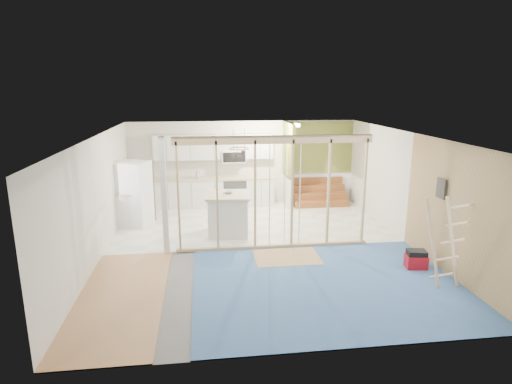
{
  "coord_description": "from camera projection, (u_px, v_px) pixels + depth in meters",
  "views": [
    {
      "loc": [
        -1.26,
        -9.11,
        3.6
      ],
      "look_at": [
        -0.02,
        0.6,
        1.2
      ],
      "focal_mm": 30.0,
      "sensor_mm": 36.0,
      "label": 1
    }
  ],
  "objects": [
    {
      "name": "bowl",
      "position": [
        228.0,
        192.0,
        10.6
      ],
      "size": [
        0.26,
        0.26,
        0.06
      ],
      "primitive_type": "imported",
      "rotation": [
        0.0,
        0.0,
        -0.04
      ],
      "color": "beige",
      "rests_on": "island"
    },
    {
      "name": "fridge",
      "position": [
        135.0,
        194.0,
        11.29
      ],
      "size": [
        0.96,
        0.93,
        1.72
      ],
      "rotation": [
        0.0,
        0.0,
        -0.35
      ],
      "color": "white",
      "rests_on": "room"
    },
    {
      "name": "island",
      "position": [
        228.0,
        214.0,
        10.65
      ],
      "size": [
        1.16,
        1.16,
        1.04
      ],
      "rotation": [
        0.0,
        0.0,
        -0.09
      ],
      "color": "silver",
      "rests_on": "room"
    },
    {
      "name": "green_partition",
      "position": [
        309.0,
        175.0,
        13.34
      ],
      "size": [
        2.25,
        1.51,
        2.6
      ],
      "color": "olive",
      "rests_on": "room"
    },
    {
      "name": "stud_frame",
      "position": [
        251.0,
        182.0,
        9.39
      ],
      "size": [
        4.66,
        0.14,
        2.6
      ],
      "color": "tan",
      "rests_on": "room"
    },
    {
      "name": "toolbox",
      "position": [
        416.0,
        260.0,
        8.69
      ],
      "size": [
        0.46,
        0.37,
        0.39
      ],
      "rotation": [
        0.0,
        0.0,
        -0.17
      ],
      "color": "maroon",
      "rests_on": "room"
    },
    {
      "name": "room",
      "position": [
        260.0,
        194.0,
        9.48
      ],
      "size": [
        7.01,
        8.01,
        2.61
      ],
      "color": "slate",
      "rests_on": "ground"
    },
    {
      "name": "base_cabinets",
      "position": [
        192.0,
        195.0,
        12.72
      ],
      "size": [
        4.45,
        2.24,
        0.93
      ],
      "color": "silver",
      "rests_on": "room"
    },
    {
      "name": "upper_cabinets",
      "position": [
        216.0,
        148.0,
        12.93
      ],
      "size": [
        3.6,
        0.41,
        0.85
      ],
      "color": "silver",
      "rests_on": "room"
    },
    {
      "name": "soap_bottle_a",
      "position": [
        198.0,
        173.0,
        12.84
      ],
      "size": [
        0.14,
        0.14,
        0.3
      ],
      "primitive_type": "imported",
      "rotation": [
        0.0,
        0.0,
        0.18
      ],
      "color": "#9DA3AF",
      "rests_on": "base_cabinets"
    },
    {
      "name": "floor_overlays",
      "position": [
        263.0,
        247.0,
        9.86
      ],
      "size": [
        7.0,
        8.0,
        0.03
      ],
      "color": "white",
      "rests_on": "room"
    },
    {
      "name": "pot_rack",
      "position": [
        239.0,
        151.0,
        11.1
      ],
      "size": [
        0.52,
        0.52,
        0.72
      ],
      "color": "black",
      "rests_on": "room"
    },
    {
      "name": "soap_bottle_b",
      "position": [
        258.0,
        173.0,
        13.11
      ],
      "size": [
        0.1,
        0.11,
        0.21
      ],
      "primitive_type": "imported",
      "rotation": [
        0.0,
        0.0,
        0.12
      ],
      "color": "silver",
      "rests_on": "base_cabinets"
    },
    {
      "name": "electrical_panel",
      "position": [
        441.0,
        188.0,
        8.47
      ],
      "size": [
        0.04,
        0.3,
        0.4
      ],
      "primitive_type": "cube",
      "color": "#36363B",
      "rests_on": "room"
    },
    {
      "name": "ceiling_light",
      "position": [
        295.0,
        125.0,
        12.25
      ],
      "size": [
        0.32,
        0.32,
        0.08
      ],
      "primitive_type": "cylinder",
      "color": "#FFEABF",
      "rests_on": "room"
    },
    {
      "name": "ladder",
      "position": [
        445.0,
        243.0,
        7.7
      ],
      "size": [
        0.92,
        0.11,
        1.72
      ],
      "rotation": [
        0.0,
        0.0,
        -0.18
      ],
      "color": "#E5BC8C",
      "rests_on": "room"
    },
    {
      "name": "sheathing_panel",
      "position": [
        459.0,
        214.0,
        7.99
      ],
      "size": [
        0.02,
        4.0,
        2.6
      ],
      "primitive_type": "cube",
      "color": "tan",
      "rests_on": "room"
    }
  ]
}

